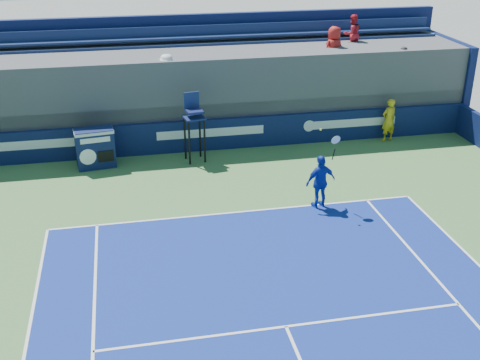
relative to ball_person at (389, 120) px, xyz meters
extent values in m
imported|color=gold|center=(0.00, 0.00, 0.00)|extent=(0.69, 0.53, 1.68)
cube|color=white|center=(-6.90, -4.82, -0.83)|extent=(10.97, 0.07, 0.00)
cube|color=white|center=(-6.90, -10.30, -0.83)|extent=(8.23, 0.07, 0.00)
cube|color=#0B1641|center=(-6.90, 0.40, -0.25)|extent=(20.40, 0.20, 1.20)
cube|color=white|center=(-12.90, 0.29, -0.13)|extent=(3.20, 0.01, 0.32)
cube|color=white|center=(-6.90, 0.29, -0.13)|extent=(4.00, 0.01, 0.32)
cube|color=white|center=(-1.40, 0.29, -0.13)|extent=(3.60, 0.01, 0.32)
cylinder|color=white|center=(-3.10, 0.29, -0.13)|extent=(0.44, 0.01, 0.44)
cube|color=#0D1845|center=(-11.08, -0.41, -0.15)|extent=(1.38, 0.87, 1.40)
cube|color=silver|center=(-11.08, -0.41, 0.48)|extent=(1.40, 0.89, 0.10)
cylinder|color=white|center=(-11.33, -0.81, -0.30)|extent=(0.56, 0.10, 0.56)
cube|color=black|center=(-10.74, -0.73, -0.35)|extent=(0.55, 0.09, 0.40)
cube|color=white|center=(-11.03, -0.77, 0.27)|extent=(0.99, 0.14, 0.18)
cylinder|color=black|center=(-7.84, -0.86, -0.05)|extent=(0.08, 0.08, 1.60)
cylinder|color=black|center=(-7.29, -0.77, -0.05)|extent=(0.08, 0.08, 1.60)
cylinder|color=black|center=(-7.93, -0.31, -0.05)|extent=(0.08, 0.08, 1.60)
cylinder|color=black|center=(-7.38, -0.22, -0.05)|extent=(0.08, 0.08, 1.60)
cube|color=#0F1C4F|center=(-7.61, -0.54, 0.78)|extent=(0.80, 0.80, 0.06)
cube|color=#151C52|center=(-7.59, -0.64, 1.03)|extent=(0.62, 0.53, 0.08)
cube|color=navy|center=(-7.65, -0.28, 1.33)|extent=(0.55, 0.15, 0.60)
imported|color=#1430A8|center=(-4.38, -4.93, -0.01)|extent=(1.05, 0.62, 1.67)
cylinder|color=black|center=(-4.03, -4.92, 0.85)|extent=(0.05, 0.16, 0.39)
torus|color=silver|center=(-4.02, -4.99, 1.33)|extent=(0.31, 0.16, 0.29)
cylinder|color=white|center=(-4.02, -4.99, 1.33)|extent=(0.26, 0.12, 0.24)
sphere|color=yellow|center=(-4.52, -5.05, 1.70)|extent=(0.07, 0.07, 0.07)
cube|color=#49494E|center=(-6.90, 2.30, 0.84)|extent=(20.40, 3.60, 3.38)
cube|color=#49494E|center=(-6.90, 0.95, 0.62)|extent=(20.40, 0.90, 0.55)
cube|color=navy|center=(-6.90, 0.85, 1.10)|extent=(20.00, 0.45, 0.08)
cube|color=navy|center=(-6.90, 1.10, 1.30)|extent=(20.00, 0.06, 0.45)
cube|color=#49494E|center=(-6.90, 1.85, 1.17)|extent=(20.40, 0.90, 0.55)
cube|color=navy|center=(-6.90, 1.75, 1.65)|extent=(20.00, 0.45, 0.08)
cube|color=navy|center=(-6.90, 2.00, 1.85)|extent=(20.00, 0.06, 0.45)
cube|color=#49494E|center=(-6.90, 2.75, 1.72)|extent=(20.40, 0.90, 0.55)
cube|color=navy|center=(-6.90, 2.65, 2.20)|extent=(20.00, 0.45, 0.08)
cube|color=navy|center=(-6.90, 2.90, 2.40)|extent=(20.00, 0.06, 0.45)
cube|color=#49494E|center=(-6.90, 3.65, 2.27)|extent=(20.40, 0.90, 0.55)
cube|color=navy|center=(-6.90, 3.55, 2.75)|extent=(20.00, 0.45, 0.08)
cube|color=navy|center=(-6.90, 3.80, 2.95)|extent=(20.00, 0.06, 0.45)
cube|color=#0C1647|center=(-6.90, 4.25, 1.35)|extent=(20.80, 0.30, 4.40)
cube|color=#0C1647|center=(3.45, 2.30, 0.85)|extent=(0.30, 3.90, 3.40)
imported|color=gold|center=(-13.93, 0.90, 1.71)|extent=(0.83, 0.68, 1.57)
imported|color=white|center=(-8.35, 0.90, 1.82)|extent=(1.21, 0.75, 1.80)
imported|color=teal|center=(-5.28, 0.90, 1.70)|extent=(0.93, 0.43, 1.56)
imported|color=#AB1B18|center=(-1.76, 1.80, 2.39)|extent=(1.04, 0.84, 1.84)
imported|color=black|center=(0.73, 0.90, 1.77)|extent=(0.71, 0.57, 1.70)
imported|color=red|center=(-0.69, 2.70, 2.80)|extent=(0.86, 0.73, 1.56)
camera|label=1|loc=(-9.97, -20.48, 7.51)|focal=45.00mm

